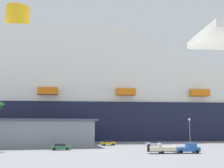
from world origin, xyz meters
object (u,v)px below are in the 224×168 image
at_px(parked_car_green_wagon, 61,147).
at_px(parked_car_yellow_taxi, 108,143).
at_px(cruise_ship, 80,97).
at_px(pickup_truck, 188,148).
at_px(parked_car_silver_sedan, 153,143).
at_px(street_lamp, 190,129).
at_px(small_boat_on_trailer, 165,149).

distance_m(parked_car_green_wagon, parked_car_yellow_taxi, 20.89).
xyz_separation_m(cruise_ship, parked_car_green_wagon, (-8.69, -53.93, -18.87)).
height_order(cruise_ship, pickup_truck, cruise_ship).
distance_m(cruise_ship, parked_car_silver_sedan, 53.01).
xyz_separation_m(parked_car_green_wagon, parked_car_silver_sedan, (27.90, 8.28, -0.00)).
relative_size(cruise_ship, street_lamp, 33.55).
distance_m(parked_car_silver_sedan, parked_car_yellow_taxi, 14.46).
xyz_separation_m(street_lamp, parked_car_silver_sedan, (-5.56, 12.99, -4.42)).
distance_m(parked_car_green_wagon, parked_car_silver_sedan, 29.11).
distance_m(pickup_truck, small_boat_on_trailer, 5.23).
xyz_separation_m(small_boat_on_trailer, parked_car_yellow_taxi, (-7.78, 28.35, -0.13)).
bearing_deg(pickup_truck, parked_car_silver_sedan, 90.03).
bearing_deg(cruise_ship, street_lamp, -67.09).
height_order(parked_car_silver_sedan, parked_car_yellow_taxi, same).
height_order(pickup_truck, parked_car_yellow_taxi, pickup_truck).
bearing_deg(parked_car_yellow_taxi, small_boat_on_trailer, -74.65).
bearing_deg(street_lamp, parked_car_silver_sedan, 113.18).
distance_m(cruise_ship, pickup_truck, 73.11).
bearing_deg(small_boat_on_trailer, pickup_truck, -4.08).
relative_size(pickup_truck, parked_car_yellow_taxi, 1.17).
height_order(cruise_ship, parked_car_green_wagon, cruise_ship).
bearing_deg(pickup_truck, parked_car_green_wagon, 153.21).
xyz_separation_m(cruise_ship, street_lamp, (24.78, -58.64, -14.46)).
bearing_deg(pickup_truck, small_boat_on_trailer, 175.92).
xyz_separation_m(cruise_ship, small_boat_on_trailer, (14.01, -67.65, -18.75)).
bearing_deg(parked_car_silver_sedan, parked_car_green_wagon, -163.47).
height_order(small_boat_on_trailer, parked_car_silver_sedan, small_boat_on_trailer).
height_order(cruise_ship, small_boat_on_trailer, cruise_ship).
bearing_deg(parked_car_silver_sedan, small_boat_on_trailer, -103.31).
bearing_deg(small_boat_on_trailer, parked_car_green_wagon, 148.84).
bearing_deg(street_lamp, small_boat_on_trailer, -140.07).
bearing_deg(parked_car_yellow_taxi, cruise_ship, 99.01).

